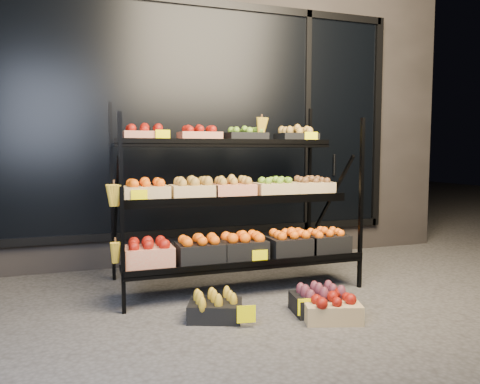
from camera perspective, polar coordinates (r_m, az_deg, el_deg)
name	(u,v)px	position (r m, az deg, el deg)	size (l,w,h in m)	color
ground	(260,306)	(3.78, 2.45, -13.71)	(24.00, 24.00, 0.00)	#514F4C
building	(185,109)	(6.08, -6.66, 10.03)	(6.00, 2.08, 3.50)	#2D2826
display_rack	(234,199)	(4.16, -0.72, -0.87)	(2.18, 1.02, 1.66)	black
tag_floor_a	(246,320)	(3.32, 0.77, -15.31)	(0.13, 0.01, 0.12)	#FFEF00
tag_floor_b	(306,312)	(3.50, 8.10, -14.31)	(0.13, 0.01, 0.12)	#FFEF00
floor_crate_midleft	(215,307)	(3.48, -3.05, -13.82)	(0.45, 0.40, 0.19)	black
floor_crate_midright	(331,307)	(3.52, 11.08, -13.62)	(0.46, 0.40, 0.20)	tan
floor_crate_right	(319,300)	(3.66, 9.65, -12.86)	(0.44, 0.35, 0.20)	black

